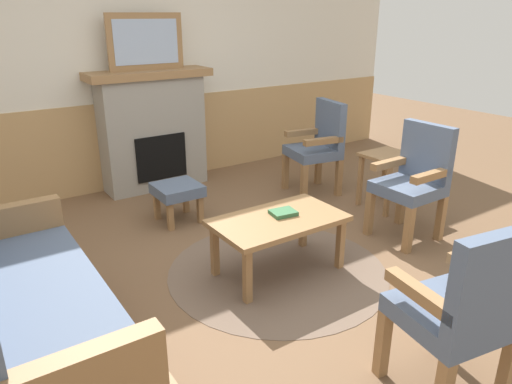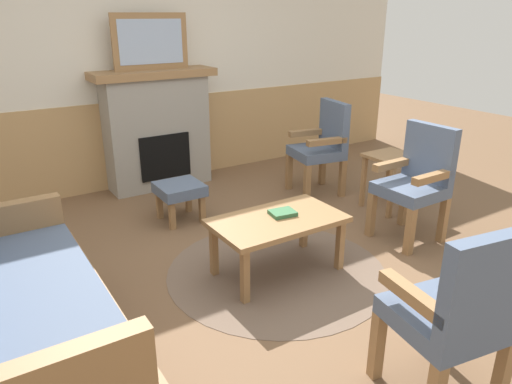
{
  "view_description": "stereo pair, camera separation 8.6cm",
  "coord_description": "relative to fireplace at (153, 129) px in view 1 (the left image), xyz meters",
  "views": [
    {
      "loc": [
        -1.92,
        -2.48,
        1.84
      ],
      "look_at": [
        0.0,
        0.35,
        0.55
      ],
      "focal_mm": 33.47,
      "sensor_mm": 36.0,
      "label": 1
    },
    {
      "loc": [
        -1.85,
        -2.53,
        1.84
      ],
      "look_at": [
        0.0,
        0.35,
        0.55
      ],
      "focal_mm": 33.47,
      "sensor_mm": 36.0,
      "label": 2
    }
  ],
  "objects": [
    {
      "name": "book_on_table",
      "position": [
        0.07,
        -2.26,
        -0.2
      ],
      "size": [
        0.2,
        0.17,
        0.03
      ],
      "primitive_type": "cube",
      "rotation": [
        0.0,
        0.0,
        -0.14
      ],
      "color": "#33663D",
      "rests_on": "coffee_table"
    },
    {
      "name": "side_table",
      "position": [
        1.66,
        -1.86,
        -0.22
      ],
      "size": [
        0.44,
        0.44,
        0.55
      ],
      "color": "olive",
      "rests_on": "ground_plane"
    },
    {
      "name": "wall_back",
      "position": [
        0.0,
        0.25,
        0.66
      ],
      "size": [
        7.2,
        0.14,
        2.7
      ],
      "color": "silver",
      "rests_on": "ground_plane"
    },
    {
      "name": "coffee_table",
      "position": [
        0.0,
        -2.29,
        -0.27
      ],
      "size": [
        0.96,
        0.56,
        0.44
      ],
      "color": "olive",
      "rests_on": "ground_plane"
    },
    {
      "name": "armchair_front_left",
      "position": [
        -0.03,
        -3.8,
        -0.11
      ],
      "size": [
        0.55,
        0.55,
        0.98
      ],
      "color": "olive",
      "rests_on": "ground_plane"
    },
    {
      "name": "fireplace",
      "position": [
        0.0,
        0.0,
        0.0
      ],
      "size": [
        1.3,
        0.44,
        1.28
      ],
      "color": "gray",
      "rests_on": "ground_plane"
    },
    {
      "name": "round_rug",
      "position": [
        0.0,
        -2.29,
        -0.65
      ],
      "size": [
        1.66,
        1.66,
        0.01
      ],
      "primitive_type": "cylinder",
      "color": "brown",
      "rests_on": "ground_plane"
    },
    {
      "name": "framed_picture",
      "position": [
        0.0,
        0.0,
        0.91
      ],
      "size": [
        0.8,
        0.04,
        0.56
      ],
      "color": "olive",
      "rests_on": "fireplace"
    },
    {
      "name": "ground_plane",
      "position": [
        0.0,
        -2.35,
        -0.65
      ],
      "size": [
        14.0,
        14.0,
        0.0
      ],
      "primitive_type": "plane",
      "color": "brown"
    },
    {
      "name": "armchair_by_window_left",
      "position": [
        1.33,
        -2.42,
        -0.11
      ],
      "size": [
        0.49,
        0.49,
        0.98
      ],
      "color": "olive",
      "rests_on": "ground_plane"
    },
    {
      "name": "footstool",
      "position": [
        -0.21,
        -1.01,
        -0.37
      ],
      "size": [
        0.4,
        0.4,
        0.36
      ],
      "color": "olive",
      "rests_on": "ground_plane"
    },
    {
      "name": "couch",
      "position": [
        -1.69,
        -2.44,
        -0.26
      ],
      "size": [
        0.7,
        1.8,
        0.98
      ],
      "color": "olive",
      "rests_on": "ground_plane"
    },
    {
      "name": "armchair_near_fireplace",
      "position": [
        1.39,
        -1.13,
        -0.11
      ],
      "size": [
        0.56,
        0.56,
        0.98
      ],
      "color": "olive",
      "rests_on": "ground_plane"
    }
  ]
}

